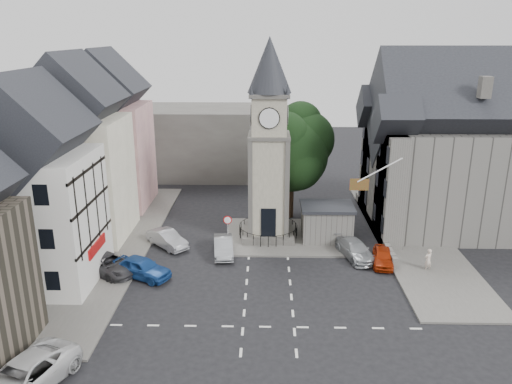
{
  "coord_description": "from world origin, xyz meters",
  "views": [
    {
      "loc": [
        -0.17,
        -30.94,
        16.46
      ],
      "look_at": [
        -0.97,
        5.0,
        4.96
      ],
      "focal_mm": 35.0,
      "sensor_mm": 36.0,
      "label": 1
    }
  ],
  "objects_px": {
    "car_west_blue": "(142,267)",
    "pedestrian": "(428,260)",
    "stone_shelter": "(327,223)",
    "car_east_red": "(383,257)",
    "clock_tower": "(269,143)"
  },
  "relations": [
    {
      "from": "car_west_blue",
      "to": "pedestrian",
      "type": "distance_m",
      "value": 20.45
    },
    {
      "from": "stone_shelter",
      "to": "car_west_blue",
      "type": "height_order",
      "value": "stone_shelter"
    },
    {
      "from": "car_east_red",
      "to": "pedestrian",
      "type": "distance_m",
      "value": 3.17
    },
    {
      "from": "car_west_blue",
      "to": "pedestrian",
      "type": "xyz_separation_m",
      "value": [
        20.4,
        1.42,
        0.12
      ]
    },
    {
      "from": "stone_shelter",
      "to": "pedestrian",
      "type": "distance_m",
      "value": 8.7
    },
    {
      "from": "clock_tower",
      "to": "pedestrian",
      "type": "relative_size",
      "value": 9.41
    },
    {
      "from": "clock_tower",
      "to": "car_east_red",
      "type": "height_order",
      "value": "clock_tower"
    },
    {
      "from": "clock_tower",
      "to": "car_west_blue",
      "type": "relative_size",
      "value": 3.72
    },
    {
      "from": "pedestrian",
      "to": "car_east_red",
      "type": "bearing_deg",
      "value": -44.69
    },
    {
      "from": "clock_tower",
      "to": "car_west_blue",
      "type": "height_order",
      "value": "clock_tower"
    },
    {
      "from": "car_east_red",
      "to": "pedestrian",
      "type": "height_order",
      "value": "pedestrian"
    },
    {
      "from": "car_west_blue",
      "to": "car_east_red",
      "type": "distance_m",
      "value": 17.57
    },
    {
      "from": "clock_tower",
      "to": "car_east_red",
      "type": "relative_size",
      "value": 4.51
    },
    {
      "from": "clock_tower",
      "to": "stone_shelter",
      "type": "distance_m",
      "value": 8.15
    },
    {
      "from": "car_west_blue",
      "to": "pedestrian",
      "type": "relative_size",
      "value": 2.53
    }
  ]
}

